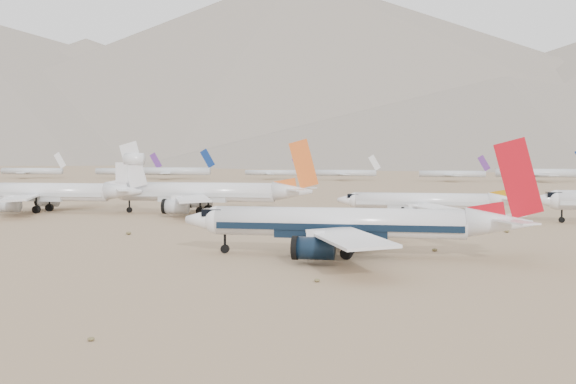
% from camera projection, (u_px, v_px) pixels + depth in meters
% --- Properties ---
extents(ground, '(7000.00, 7000.00, 0.00)m').
position_uv_depth(ground, '(275.00, 249.00, 112.23)').
color(ground, '#8D6E52').
rests_on(ground, ground).
extents(main_airliner, '(48.47, 47.34, 17.10)m').
position_uv_depth(main_airliner, '(354.00, 224.00, 103.61)').
color(main_airliner, white).
rests_on(main_airliner, ground).
extents(row2_gold_tail, '(40.02, 39.14, 14.25)m').
position_uv_depth(row2_gold_tail, '(429.00, 202.00, 163.14)').
color(row2_gold_tail, white).
rests_on(row2_gold_tail, ground).
extents(row2_orange_tail, '(51.74, 50.62, 18.46)m').
position_uv_depth(row2_orange_tail, '(207.00, 193.00, 177.80)').
color(row2_orange_tail, white).
rests_on(row2_orange_tail, ground).
extents(row2_white_trijet, '(50.83, 49.68, 18.01)m').
position_uv_depth(row2_white_trijet, '(48.00, 192.00, 182.36)').
color(row2_white_trijet, white).
rests_on(row2_white_trijet, ground).
extents(distant_storage_row, '(517.76, 57.49, 15.75)m').
position_uv_depth(distant_storage_row, '(352.00, 172.00, 407.34)').
color(distant_storage_row, silver).
rests_on(distant_storage_row, ground).
extents(mountain_range, '(7354.00, 3024.00, 470.00)m').
position_uv_depth(mountain_range, '(445.00, 80.00, 1706.41)').
color(mountain_range, slate).
rests_on(mountain_range, ground).
extents(desert_scrub, '(261.14, 121.67, 0.63)m').
position_uv_depth(desert_scrub, '(243.00, 279.00, 83.13)').
color(desert_scrub, brown).
rests_on(desert_scrub, ground).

